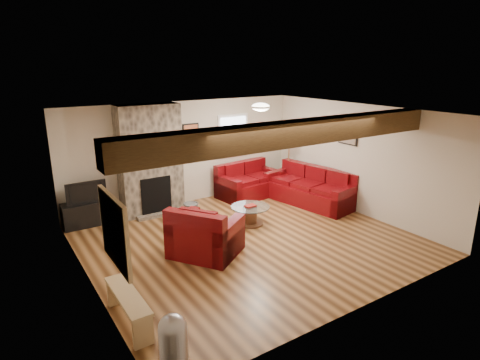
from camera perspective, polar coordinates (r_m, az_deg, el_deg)
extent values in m
plane|color=#522F15|center=(8.00, 1.26, -8.51)|extent=(8.00, 8.00, 0.00)
plane|color=silver|center=(7.31, 1.38, 9.56)|extent=(8.00, 8.00, 0.00)
plane|color=beige|center=(9.88, -7.78, 3.85)|extent=(8.00, 0.00, 8.00)
plane|color=beige|center=(5.65, 17.44, -6.45)|extent=(8.00, 0.00, 8.00)
plane|color=beige|center=(6.44, -21.33, -4.00)|extent=(0.00, 7.50, 7.50)
plane|color=beige|center=(9.54, 16.36, 2.88)|extent=(0.00, 7.50, 7.50)
cube|color=#352110|center=(6.36, 7.82, 6.65)|extent=(6.00, 0.36, 0.38)
cube|color=#38322C|center=(9.28, -12.68, 2.78)|extent=(1.40, 0.50, 2.50)
cube|color=black|center=(9.27, -11.82, -2.33)|extent=(0.70, 0.06, 0.90)
cube|color=#38322C|center=(9.36, -11.56, -4.79)|extent=(1.00, 0.25, 0.08)
cylinder|color=#462916|center=(8.74, 1.45, -6.17)|extent=(0.56, 0.56, 0.04)
cylinder|color=#462916|center=(8.67, 1.46, -5.15)|extent=(0.30, 0.30, 0.37)
cylinder|color=silver|center=(8.60, 1.47, -3.83)|extent=(0.83, 0.83, 0.02)
cube|color=maroon|center=(8.59, 1.47, -3.68)|extent=(0.23, 0.17, 0.03)
cube|color=black|center=(9.21, -20.82, -4.47)|extent=(1.04, 0.41, 0.52)
imported|color=black|center=(9.05, -21.13, -1.54)|extent=(0.82, 0.11, 0.47)
cylinder|color=tan|center=(10.89, 6.76, -1.67)|extent=(0.28, 0.28, 0.03)
cylinder|color=tan|center=(10.70, 6.89, 1.78)|extent=(0.03, 0.03, 1.38)
cone|color=beige|center=(10.54, 7.02, 5.53)|extent=(0.40, 0.40, 0.28)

